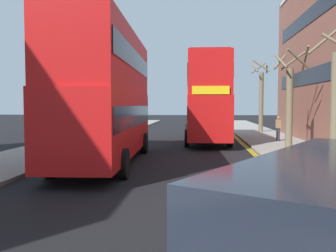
# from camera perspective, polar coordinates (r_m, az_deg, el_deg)

# --- Properties ---
(sidewalk_right) EXTENTS (4.00, 80.00, 0.14)m
(sidewalk_right) POSITION_cam_1_polar(r_m,az_deg,el_deg) (18.20, 20.69, -4.64)
(sidewalk_right) COLOR gray
(sidewalk_right) RESTS_ON ground
(sidewalk_left) EXTENTS (4.00, 80.00, 0.14)m
(sidewalk_left) POSITION_cam_1_polar(r_m,az_deg,el_deg) (19.28, -19.90, -4.19)
(sidewalk_left) COLOR gray
(sidewalk_left) RESTS_ON ground
(kerb_line_outer) EXTENTS (0.10, 56.00, 0.01)m
(kerb_line_outer) POSITION_cam_1_polar(r_m,az_deg,el_deg) (15.80, 15.28, -5.96)
(kerb_line_outer) COLOR yellow
(kerb_line_outer) RESTS_ON ground
(kerb_line_inner) EXTENTS (0.10, 56.00, 0.01)m
(kerb_line_inner) POSITION_cam_1_polar(r_m,az_deg,el_deg) (15.77, 14.71, -5.97)
(kerb_line_inner) COLOR yellow
(kerb_line_inner) RESTS_ON ground
(double_decker_bus_away) EXTENTS (3.14, 10.90, 5.64)m
(double_decker_bus_away) POSITION_cam_1_polar(r_m,az_deg,el_deg) (16.10, -9.39, 5.08)
(double_decker_bus_away) COLOR red
(double_decker_bus_away) RESTS_ON ground
(double_decker_bus_oncoming) EXTENTS (3.06, 10.88, 5.64)m
(double_decker_bus_oncoming) POSITION_cam_1_polar(r_m,az_deg,el_deg) (25.42, 5.80, 4.43)
(double_decker_bus_oncoming) COLOR red
(double_decker_bus_oncoming) RESTS_ON ground
(pedestrian_far) EXTENTS (0.34, 0.22, 1.62)m
(pedestrian_far) POSITION_cam_1_polar(r_m,az_deg,el_deg) (25.37, 16.52, -0.31)
(pedestrian_far) COLOR #2D2D38
(pedestrian_far) RESTS_ON sidewalk_right
(street_tree_near) EXTENTS (1.89, 1.88, 5.56)m
(street_tree_near) POSITION_cam_1_polar(r_m,az_deg,el_deg) (16.41, 24.24, 3.34)
(street_tree_near) COLOR #6B6047
(street_tree_near) RESTS_ON sidewalk_right
(street_tree_mid) EXTENTS (1.85, 1.91, 5.46)m
(street_tree_mid) POSITION_cam_1_polar(r_m,az_deg,el_deg) (21.37, 18.14, 3.61)
(street_tree_mid) COLOR #6B6047
(street_tree_mid) RESTS_ON sidewalk_right
(street_tree_far) EXTENTS (1.56, 1.80, 6.27)m
(street_tree_far) POSITION_cam_1_polar(r_m,az_deg,el_deg) (33.91, 14.05, 4.08)
(street_tree_far) COLOR #6B6047
(street_tree_far) RESTS_ON sidewalk_right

